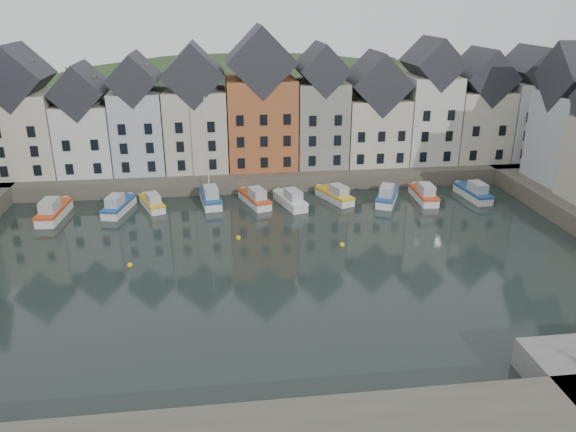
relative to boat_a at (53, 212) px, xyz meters
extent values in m
plane|color=black|center=(23.91, -16.41, -0.79)|extent=(260.00, 260.00, 0.00)
cube|color=#4C463A|center=(23.91, 13.59, 0.21)|extent=(90.00, 16.00, 2.00)
ellipsoid|color=#25371B|center=(23.91, 39.59, -18.79)|extent=(153.60, 70.40, 64.00)
sphere|color=black|center=(9.97, 34.53, 7.92)|extent=(5.77, 5.77, 5.77)
sphere|color=black|center=(48.77, 44.34, 7.33)|extent=(5.27, 5.27, 5.27)
sphere|color=black|center=(55.73, 37.79, 7.10)|extent=(5.07, 5.07, 5.07)
sphere|color=black|center=(38.19, 38.79, 7.03)|extent=(5.01, 5.01, 5.01)
sphere|color=black|center=(-13.76, 40.20, 5.79)|extent=(3.94, 3.94, 3.94)
sphere|color=black|center=(52.24, 43.84, 7.26)|extent=(5.21, 5.21, 5.21)
sphere|color=black|center=(25.90, 42.24, 7.54)|extent=(5.45, 5.45, 5.45)
sphere|color=black|center=(61.71, 31.91, 6.42)|extent=(4.49, 4.49, 4.49)
cube|color=beige|center=(-5.26, 11.59, 6.25)|extent=(7.67, 8.00, 10.07)
cube|color=black|center=(-5.26, 11.59, 13.18)|extent=(7.67, 8.16, 7.67)
cube|color=silver|center=(2.01, 11.59, 5.52)|extent=(6.56, 8.00, 8.61)
cube|color=black|center=(2.01, 11.59, 11.45)|extent=(6.56, 8.16, 6.56)
cube|color=#ABB3BD|center=(8.54, 11.59, 6.22)|extent=(6.20, 8.00, 10.02)
cube|color=black|center=(8.54, 11.59, 12.77)|extent=(6.20, 8.16, 6.20)
cube|color=#B4AD98|center=(15.64, 11.59, 6.25)|extent=(7.70, 8.00, 10.08)
cube|color=black|center=(15.64, 11.59, 13.20)|extent=(7.70, 8.16, 7.70)
cube|color=#A1552E|center=(23.98, 11.59, 6.86)|extent=(8.69, 8.00, 11.28)
cube|color=black|center=(23.98, 11.59, 14.65)|extent=(8.69, 8.16, 8.69)
cube|color=gray|center=(31.69, 11.59, 6.61)|extent=(6.43, 8.00, 10.78)
cube|color=black|center=(31.69, 11.59, 13.59)|extent=(6.43, 8.16, 6.43)
cube|color=beige|center=(38.99, 11.59, 5.49)|extent=(7.88, 8.00, 8.56)
cube|color=black|center=(38.99, 11.59, 11.72)|extent=(7.88, 8.16, 7.88)
cube|color=beige|center=(46.33, 11.59, 6.85)|extent=(6.50, 8.00, 11.27)
cube|color=black|center=(46.33, 11.59, 14.10)|extent=(6.50, 8.16, 6.50)
cube|color=beige|center=(53.34, 11.59, 5.88)|extent=(7.23, 8.00, 9.32)
cube|color=black|center=(53.34, 11.59, 12.33)|extent=(7.23, 8.16, 7.23)
cube|color=silver|center=(60.20, 11.59, 6.37)|extent=(6.18, 8.00, 10.32)
cube|color=black|center=(60.20, 11.59, 13.06)|extent=(6.18, 8.16, 6.18)
cube|color=#ABB3BD|center=(59.91, -0.14, 6.41)|extent=(7.47, 8.00, 10.38)
sphere|color=gold|center=(19.91, -8.41, -0.64)|extent=(0.50, 0.50, 0.50)
sphere|color=gold|center=(29.91, -11.41, -0.64)|extent=(0.50, 0.50, 0.50)
sphere|color=gold|center=(9.91, -13.41, -0.64)|extent=(0.50, 0.50, 0.50)
cube|color=silver|center=(0.02, 0.22, -0.39)|extent=(2.52, 6.87, 1.23)
cube|color=#C4421C|center=(0.02, 0.22, 0.28)|extent=(2.65, 7.01, 0.28)
cube|color=#A3A9AB|center=(-0.06, -0.79, 0.95)|extent=(1.77, 2.80, 1.35)
cube|color=silver|center=(6.82, 1.27, -0.43)|extent=(3.19, 6.39, 1.12)
cube|color=navy|center=(6.82, 1.27, 0.19)|extent=(3.32, 6.53, 0.26)
cube|color=#A3A9AB|center=(6.62, 0.38, 0.80)|extent=(1.95, 2.71, 1.23)
cube|color=silver|center=(10.39, 2.05, -0.47)|extent=(3.48, 5.70, 1.00)
cube|color=gold|center=(10.39, 2.05, 0.08)|extent=(3.61, 5.84, 0.23)
cube|color=#A3A9AB|center=(10.68, 1.28, 0.63)|extent=(1.97, 2.50, 1.10)
cube|color=silver|center=(17.10, 2.81, -0.41)|extent=(2.75, 6.66, 1.19)
cube|color=navy|center=(17.10, 2.81, 0.24)|extent=(2.88, 6.80, 0.27)
cube|color=#A3A9AB|center=(17.22, 1.85, 0.88)|extent=(1.83, 2.76, 1.29)
cylinder|color=silver|center=(17.01, 3.45, 5.68)|extent=(0.15, 0.15, 11.85)
cube|color=silver|center=(22.27, 1.81, -0.43)|extent=(3.64, 6.35, 1.12)
cube|color=#C4421C|center=(22.27, 1.81, 0.18)|extent=(3.78, 6.50, 0.25)
cube|color=#A3A9AB|center=(22.55, 0.95, 0.79)|extent=(2.11, 2.76, 1.22)
cube|color=silver|center=(26.36, 0.78, -0.43)|extent=(3.45, 6.33, 1.11)
cube|color=silver|center=(26.36, 0.78, 0.17)|extent=(3.58, 6.47, 0.25)
cube|color=#A3A9AB|center=(26.61, -0.09, 0.78)|extent=(2.04, 2.72, 1.21)
cube|color=silver|center=(31.87, 1.90, -0.44)|extent=(3.85, 6.14, 1.08)
cube|color=gold|center=(31.87, 1.90, 0.15)|extent=(3.98, 6.29, 0.25)
cube|color=#A3A9AB|center=(32.20, 1.08, 0.74)|extent=(2.16, 2.71, 1.18)
cube|color=silver|center=(38.05, 0.71, -0.42)|extent=(4.34, 6.53, 1.16)
cube|color=navy|center=(38.05, 0.71, 0.21)|extent=(4.49, 6.69, 0.26)
cube|color=#A3A9AB|center=(37.66, -0.15, 0.85)|extent=(2.39, 2.91, 1.26)
cube|color=silver|center=(42.52, 0.75, -0.42)|extent=(2.10, 6.28, 1.14)
cube|color=#C4421C|center=(42.52, 0.75, 0.20)|extent=(2.21, 6.41, 0.26)
cube|color=#A3A9AB|center=(42.49, -0.18, 0.82)|extent=(1.54, 2.54, 1.24)
cube|color=silver|center=(48.69, 0.63, -0.42)|extent=(2.43, 6.39, 1.14)
cube|color=navy|center=(48.69, 0.63, 0.20)|extent=(2.54, 6.52, 0.26)
cube|color=#A3A9AB|center=(48.77, -0.30, 0.83)|extent=(1.68, 2.62, 1.25)
camera|label=1|loc=(18.33, -60.42, 21.77)|focal=35.00mm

